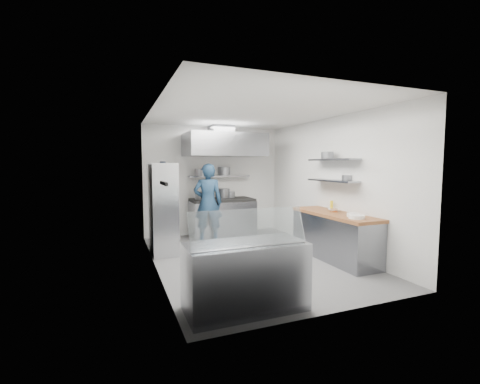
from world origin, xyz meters
name	(u,v)px	position (x,y,z in m)	size (l,w,h in m)	color
floor	(251,258)	(0.00, 0.00, 0.00)	(5.00, 5.00, 0.00)	#49494B
ceiling	(252,112)	(0.00, 0.00, 2.80)	(5.00, 5.00, 0.00)	silver
wall_back	(214,181)	(0.00, 2.50, 1.40)	(3.60, 0.02, 2.80)	white
wall_front	(335,200)	(0.00, -2.50, 1.40)	(3.60, 0.02, 2.80)	white
wall_left	(155,189)	(-1.80, 0.00, 1.40)	(5.00, 0.02, 2.80)	white
wall_right	(329,185)	(1.80, 0.00, 1.40)	(5.00, 0.02, 2.80)	white
gas_range	(222,218)	(0.10, 2.10, 0.45)	(1.60, 0.80, 0.90)	gray
cooktop	(222,200)	(0.10, 2.10, 0.93)	(1.57, 0.78, 0.06)	black
stock_pot_left	(201,195)	(-0.44, 2.16, 1.06)	(0.30, 0.30, 0.20)	slate
stock_pot_mid	(223,193)	(0.20, 2.33, 1.08)	(0.36, 0.36, 0.24)	slate
stock_pot_right	(230,194)	(0.39, 2.30, 1.04)	(0.24, 0.24, 0.16)	slate
over_range_shelf	(219,176)	(0.10, 2.34, 1.52)	(1.60, 0.30, 0.04)	gray
shelf_pot_a	(200,172)	(-0.43, 2.25, 1.63)	(0.27, 0.27, 0.18)	slate
shelf_pot_b	(224,171)	(0.27, 2.44, 1.65)	(0.33, 0.33, 0.22)	slate
extractor_hood	(224,145)	(0.10, 1.93, 2.30)	(1.90, 1.15, 0.55)	gray
hood_duct	(221,130)	(0.10, 2.15, 2.68)	(0.55, 0.55, 0.24)	slate
red_firebox	(166,181)	(-1.25, 2.44, 1.42)	(0.22, 0.10, 0.26)	red
chef	(208,203)	(-0.40, 1.65, 0.92)	(0.67, 0.44, 1.85)	#19314B
wire_rack	(163,209)	(-1.53, 1.02, 0.93)	(0.50, 0.90, 1.85)	silver
rack_bin_a	(164,215)	(-1.53, 0.94, 0.80)	(0.16, 0.20, 0.18)	white
rack_bin_b	(160,189)	(-1.53, 1.42, 1.30)	(0.15, 0.19, 0.17)	yellow
rack_jar	(163,166)	(-1.48, 1.27, 1.80)	(0.12, 0.12, 0.18)	black
knife_strip	(164,183)	(-1.78, -0.90, 1.55)	(0.04, 0.55, 0.05)	black
prep_counter_base	(334,237)	(1.48, -0.60, 0.42)	(0.62, 2.00, 0.84)	gray
prep_counter_top	(334,214)	(1.48, -0.60, 0.87)	(0.65, 2.04, 0.06)	brown
plate_stack_a	(357,217)	(1.40, -1.30, 0.93)	(0.27, 0.27, 0.06)	white
plate_stack_b	(353,215)	(1.50, -1.10, 0.93)	(0.23, 0.23, 0.06)	white
copper_pan	(334,210)	(1.54, -0.50, 0.93)	(0.15, 0.15, 0.06)	#B76833
squeeze_bottle	(332,205)	(1.72, -0.20, 0.99)	(0.06, 0.06, 0.18)	yellow
mixing_bowl	(334,210)	(1.55, -0.48, 0.93)	(0.23, 0.23, 0.06)	white
wall_shelf_lower	(332,181)	(1.64, -0.30, 1.50)	(0.30, 1.30, 0.04)	gray
wall_shelf_upper	(333,160)	(1.64, -0.30, 1.92)	(0.30, 1.30, 0.04)	gray
shelf_pot_c	(347,178)	(1.76, -0.60, 1.57)	(0.20, 0.20, 0.10)	slate
shelf_pot_d	(327,155)	(1.60, -0.18, 2.01)	(0.25, 0.25, 0.14)	slate
display_case	(245,276)	(-0.95, -2.00, 0.42)	(1.50, 0.70, 0.85)	gray
display_glass	(249,227)	(-0.95, -2.12, 1.07)	(1.47, 0.02, 0.45)	silver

